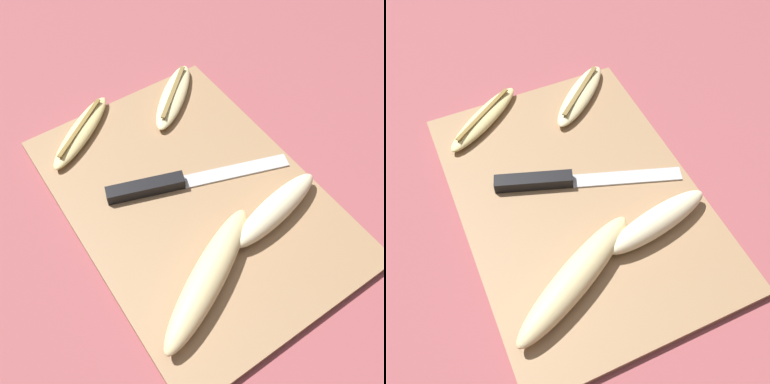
{
  "view_description": "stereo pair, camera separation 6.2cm",
  "coord_description": "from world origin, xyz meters",
  "views": [
    {
      "loc": [
        0.29,
        -0.2,
        0.53
      ],
      "look_at": [
        0.0,
        0.0,
        0.02
      ],
      "focal_mm": 42.0,
      "sensor_mm": 36.0,
      "label": 1
    },
    {
      "loc": [
        0.32,
        -0.14,
        0.53
      ],
      "look_at": [
        0.0,
        0.0,
        0.02
      ],
      "focal_mm": 42.0,
      "sensor_mm": 36.0,
      "label": 2
    }
  ],
  "objects": [
    {
      "name": "banana_soft_right",
      "position": [
        -0.17,
        0.08,
        0.02
      ],
      "size": [
        0.13,
        0.14,
        0.02
      ],
      "rotation": [
        0.0,
        0.0,
        0.73
      ],
      "color": "beige",
      "rests_on": "cutting_board"
    },
    {
      "name": "banana_bright_far",
      "position": [
        0.09,
        0.07,
        0.03
      ],
      "size": [
        0.07,
        0.16,
        0.03
      ],
      "rotation": [
        0.0,
        0.0,
        0.19
      ],
      "color": "beige",
      "rests_on": "cutting_board"
    },
    {
      "name": "knife",
      "position": [
        -0.03,
        -0.02,
        0.02
      ],
      "size": [
        0.11,
        0.26,
        0.02
      ],
      "rotation": [
        0.0,
        0.0,
        -0.33
      ],
      "color": "black",
      "rests_on": "cutting_board"
    },
    {
      "name": "ground_plane",
      "position": [
        0.0,
        0.0,
        0.0
      ],
      "size": [
        4.0,
        4.0,
        0.0
      ],
      "primitive_type": "plane",
      "color": "#93474C"
    },
    {
      "name": "banana_golden_short",
      "position": [
        -0.19,
        -0.08,
        0.02
      ],
      "size": [
        0.12,
        0.15,
        0.02
      ],
      "rotation": [
        0.0,
        0.0,
        3.77
      ],
      "color": "#EDD689",
      "rests_on": "cutting_board"
    },
    {
      "name": "cutting_board",
      "position": [
        0.0,
        0.0,
        0.01
      ],
      "size": [
        0.45,
        0.32,
        0.01
      ],
      "color": "#997551",
      "rests_on": "ground_plane"
    },
    {
      "name": "banana_ripe_center",
      "position": [
        0.12,
        -0.06,
        0.03
      ],
      "size": [
        0.14,
        0.2,
        0.04
      ],
      "rotation": [
        0.0,
        0.0,
        0.5
      ],
      "color": "beige",
      "rests_on": "cutting_board"
    }
  ]
}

